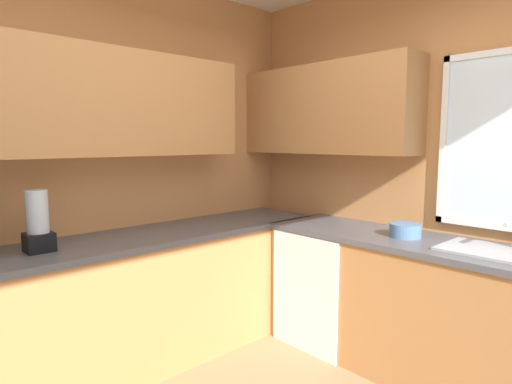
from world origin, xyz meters
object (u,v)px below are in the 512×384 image
object	(u,v)px
blender_appliance	(38,224)
dishwasher	(328,285)
sink_assembly	(506,253)
bowl	(405,230)

from	to	relation	value
blender_appliance	dishwasher	bearing A→B (deg)	70.58
dishwasher	sink_assembly	xyz separation A→B (m)	(1.21, 0.04, 0.49)
bowl	dishwasher	bearing A→B (deg)	-177.16
dishwasher	bowl	size ratio (longest dim) A/B	4.25
dishwasher	bowl	xyz separation A→B (m)	(0.60, 0.03, 0.52)
bowl	blender_appliance	distance (m)	2.29
bowl	blender_appliance	world-z (taller)	blender_appliance
dishwasher	sink_assembly	world-z (taller)	sink_assembly
dishwasher	blender_appliance	world-z (taller)	blender_appliance
sink_assembly	bowl	distance (m)	0.60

